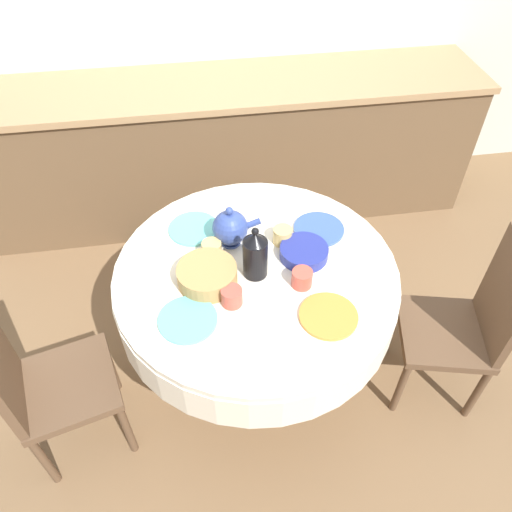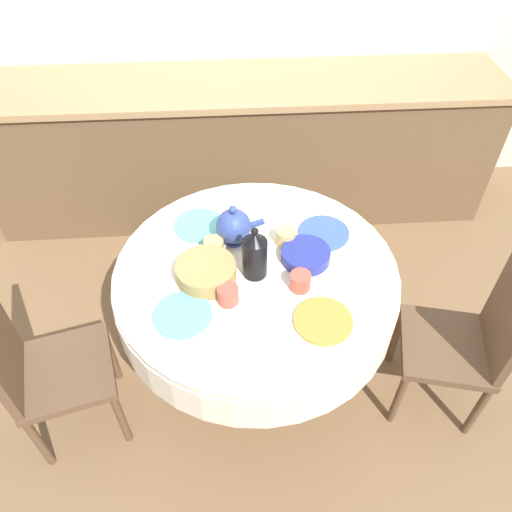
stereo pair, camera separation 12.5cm
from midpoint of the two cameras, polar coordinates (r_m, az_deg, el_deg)
ground_plane at (r=2.72m, az=1.35°, el=-12.62°), size 12.00×12.00×0.00m
kitchen_counter at (r=3.37m, az=-0.54°, el=12.21°), size 3.24×0.64×0.93m
dining_table at (r=2.21m, az=1.63°, el=-3.84°), size 1.22×1.22×0.76m
chair_left at (r=2.43m, az=24.80°, el=-8.37°), size 0.48×0.48×0.94m
chair_right at (r=2.29m, az=-22.14°, el=-11.42°), size 0.49×0.49×0.94m
plate_near_left at (r=1.96m, az=-6.58°, el=-6.76°), size 0.23×0.23×0.01m
cup_near_left at (r=1.97m, az=-1.41°, el=-4.51°), size 0.09×0.09×0.08m
plate_near_right at (r=1.95m, az=9.51°, el=-7.37°), size 0.23×0.23×0.01m
cup_near_right at (r=2.03m, az=6.84°, el=-2.94°), size 0.09×0.09×0.08m
plate_far_left at (r=2.31m, az=-4.98°, el=3.49°), size 0.23×0.23×0.01m
cup_far_left at (r=2.16m, az=-3.18°, el=0.98°), size 0.09×0.09×0.08m
plate_far_right at (r=2.29m, az=9.31°, el=2.58°), size 0.23×0.23×0.01m
cup_far_right at (r=2.21m, az=5.06°, el=2.10°), size 0.09×0.09×0.08m
coffee_carafe at (r=2.02m, az=1.63°, el=0.11°), size 0.10×0.10×0.25m
teapot at (r=2.17m, az=-0.89°, el=3.35°), size 0.22×0.16×0.20m
bread_basket at (r=2.05m, az=-3.98°, el=-1.90°), size 0.25×0.25×0.08m
fruit_bowl at (r=2.15m, az=7.35°, el=0.05°), size 0.21×0.21×0.05m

